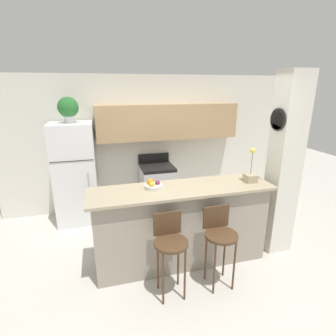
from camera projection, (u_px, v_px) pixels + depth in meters
ground_plane at (181, 260)px, 3.68m from camera, size 14.00×14.00×0.00m
wall_back at (157, 135)px, 5.06m from camera, size 5.60×0.38×2.55m
pillar_right at (284, 166)px, 3.63m from camera, size 0.38×0.32×2.55m
counter_bar at (181, 225)px, 3.52m from camera, size 2.39×0.64×1.10m
refrigerator at (75, 174)px, 4.56m from camera, size 0.70×0.68×1.77m
stove_range at (157, 188)px, 5.07m from camera, size 0.61×0.64×1.07m
bar_stool_left at (170, 243)px, 2.93m from camera, size 0.39×0.39×0.98m
bar_stool_right at (220, 235)px, 3.08m from camera, size 0.39×0.39×0.98m
potted_plant_on_fridge at (68, 108)px, 4.22m from camera, size 0.33×0.33×0.41m
orchid_vase at (250, 175)px, 3.54m from camera, size 0.15×0.15×0.47m
fruit_bowl at (153, 185)px, 3.32m from camera, size 0.23×0.23×0.12m
trash_bin at (112, 212)px, 4.70m from camera, size 0.28×0.28×0.38m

